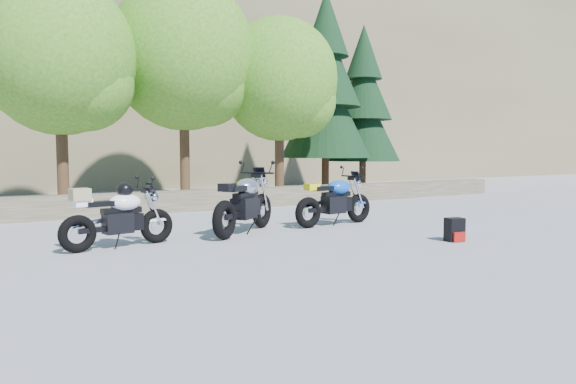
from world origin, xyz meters
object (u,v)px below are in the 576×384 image
object	(u,v)px
silver_bike	(245,204)
blue_bike	(335,201)
white_bike	(118,216)
backpack	(455,230)

from	to	relation	value
silver_bike	blue_bike	world-z (taller)	silver_bike
white_bike	blue_bike	world-z (taller)	white_bike
white_bike	blue_bike	distance (m)	4.23
blue_bike	white_bike	bearing A→B (deg)	178.03
silver_bike	white_bike	distance (m)	2.27
silver_bike	white_bike	xyz separation A→B (m)	(-2.25, -0.27, -0.04)
white_bike	backpack	xyz separation A→B (m)	(4.75, -2.26, -0.30)
white_bike	blue_bike	size ratio (longest dim) A/B	0.91
silver_bike	blue_bike	bearing A→B (deg)	-37.24
blue_bike	backpack	xyz separation A→B (m)	(0.52, -2.51, -0.29)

